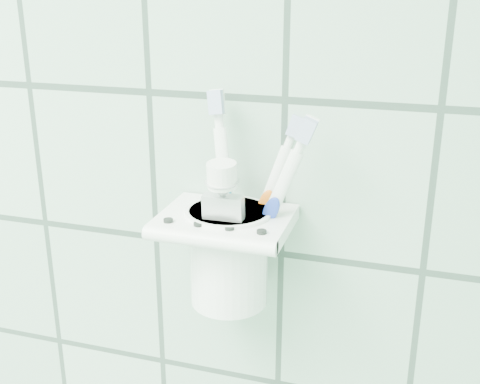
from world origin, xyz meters
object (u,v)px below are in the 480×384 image
object	(u,v)px
cup	(229,252)
toothbrush_orange	(236,198)
toothbrush_pink	(235,201)
toothbrush_blue	(233,201)
toothpaste_tube	(227,221)
holder_bracket	(226,222)

from	to	relation	value
cup	toothbrush_orange	world-z (taller)	toothbrush_orange
toothbrush_pink	toothbrush_orange	world-z (taller)	toothbrush_pink
toothbrush_blue	toothpaste_tube	distance (m)	0.03
cup	toothbrush_orange	size ratio (longest dim) A/B	0.50
toothbrush_pink	toothbrush_blue	distance (m)	0.03
toothbrush_pink	toothbrush_orange	size ratio (longest dim) A/B	1.05
holder_bracket	toothbrush_pink	bearing A→B (deg)	-24.79
holder_bracket	toothbrush_orange	world-z (taller)	toothbrush_orange
cup	toothbrush_orange	bearing A→B (deg)	49.04
toothbrush_blue	toothpaste_tube	bearing A→B (deg)	-90.08
holder_bracket	toothbrush_orange	bearing A→B (deg)	55.78
holder_bracket	toothbrush_blue	size ratio (longest dim) A/B	0.67
cup	toothpaste_tube	world-z (taller)	toothpaste_tube
toothbrush_pink	toothbrush_orange	xyz separation A→B (m)	(-0.00, 0.01, -0.00)
holder_bracket	toothbrush_orange	xyz separation A→B (m)	(0.01, 0.01, 0.02)
toothbrush_pink	toothpaste_tube	xyz separation A→B (m)	(-0.01, -0.01, -0.02)
toothbrush_pink	toothbrush_orange	bearing A→B (deg)	99.28
holder_bracket	cup	size ratio (longest dim) A/B	1.26
toothbrush_orange	toothpaste_tube	size ratio (longest dim) A/B	1.33
toothbrush_orange	toothbrush_blue	bearing A→B (deg)	124.06
cup	toothpaste_tube	bearing A→B (deg)	-80.01
toothbrush_blue	toothbrush_orange	bearing A→B (deg)	-60.77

